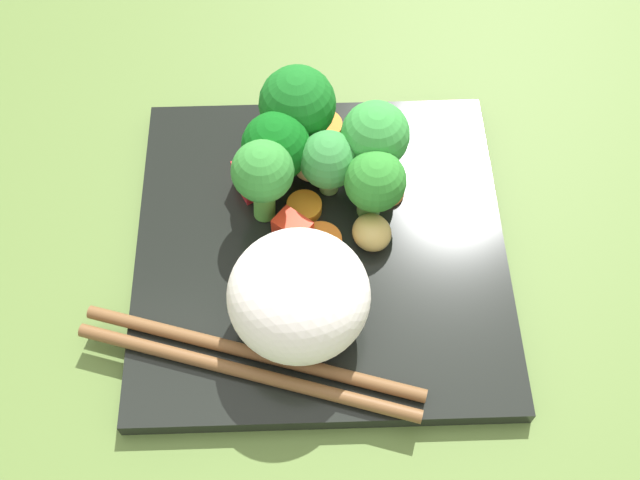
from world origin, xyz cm
name	(u,v)px	position (x,y,z in cm)	size (l,w,h in cm)	color
ground_plane	(321,260)	(0.00, 0.00, -1.00)	(110.00, 110.00, 2.00)	#577333
square_plate	(321,248)	(0.00, 0.00, 0.63)	(24.25, 24.25, 1.25)	black
rice_mound	(299,295)	(-1.69, -5.51, 4.64)	(8.44, 8.39, 6.77)	white
broccoli_floret_0	(375,183)	(3.64, 2.29, 4.53)	(4.03, 4.03, 5.49)	#5E9F46
broccoli_floret_1	(329,161)	(0.83, 4.22, 4.56)	(3.87, 3.87, 5.42)	#7DAF56
broccoli_floret_2	(276,147)	(-2.52, 5.45, 4.73)	(4.61, 4.61, 5.90)	#6FB04D
broccoli_floret_3	(298,105)	(-0.93, 8.60, 5.14)	(5.25, 5.25, 6.71)	#75BB52
broccoli_floret_4	(263,174)	(-3.45, 2.85, 5.44)	(4.03, 4.03, 6.54)	#52A23B
broccoli_floret_5	(375,136)	(3.96, 5.45, 5.27)	(4.55, 4.55, 6.55)	#72B354
carrot_slice_0	(304,207)	(-0.91, 2.71, 1.62)	(2.38, 2.38, 0.72)	orange
carrot_slice_1	(326,237)	(0.35, 0.31, 1.52)	(2.81, 2.81, 0.52)	orange
carrot_slice_2	(387,191)	(4.82, 3.73, 1.49)	(2.42, 2.42, 0.47)	orange
carrot_slice_3	(323,126)	(0.92, 9.73, 1.51)	(2.74, 2.74, 0.51)	orange
pepper_chunk_0	(293,229)	(-1.78, 0.74, 2.10)	(2.31, 1.63, 1.69)	red
pepper_chunk_1	(252,178)	(-4.27, 4.79, 2.42)	(2.05, 2.21, 2.33)	red
chicken_piece_0	(372,234)	(3.34, -0.15, 2.20)	(2.76, 2.53, 1.89)	tan
chicken_piece_1	(312,157)	(-0.18, 6.03, 2.76)	(3.81, 3.10, 3.02)	tan
chopstick_pair	(250,362)	(-4.86, -8.25, 1.66)	(20.72, 8.96, 0.82)	brown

